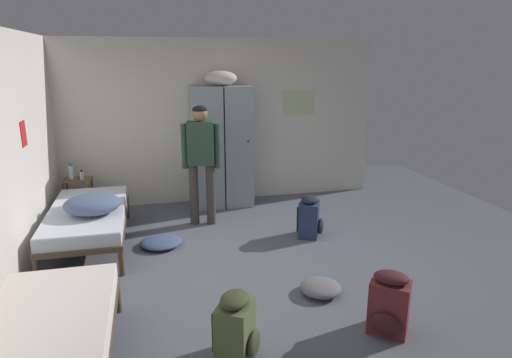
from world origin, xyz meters
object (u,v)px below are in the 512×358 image
(shelf_unit, at_px, (79,194))
(backpack_navy, at_px, (310,217))
(water_bottle, at_px, (71,172))
(lotion_bottle, at_px, (82,175))
(locker_bank, at_px, (222,144))
(clothes_pile_denim, at_px, (161,242))
(bed_left_front, at_px, (43,341))
(bedding_heap, at_px, (92,204))
(backpack_maroon, at_px, (389,304))
(person_traveler, at_px, (201,154))
(backpack_olive, at_px, (236,328))
(clothes_pile_grey, at_px, (321,288))
(bed_left_rear, at_px, (88,216))

(shelf_unit, height_order, backpack_navy, shelf_unit)
(water_bottle, relative_size, lotion_bottle, 1.62)
(locker_bank, distance_m, clothes_pile_denim, 1.98)
(shelf_unit, relative_size, bed_left_front, 0.30)
(bedding_heap, bearing_deg, shelf_unit, 104.17)
(water_bottle, height_order, backpack_maroon, water_bottle)
(backpack_navy, bearing_deg, person_traveler, 148.77)
(locker_bank, relative_size, water_bottle, 9.16)
(bedding_heap, xyz_separation_m, backpack_olive, (1.25, -2.32, -0.35))
(backpack_navy, bearing_deg, water_bottle, 153.75)
(person_traveler, xyz_separation_m, backpack_olive, (-0.11, -2.97, -0.74))
(clothes_pile_grey, bearing_deg, bed_left_front, -161.33)
(person_traveler, bearing_deg, backpack_maroon, -67.81)
(bed_left_rear, bearing_deg, shelf_unit, 102.26)
(water_bottle, bearing_deg, backpack_navy, -26.25)
(bed_left_front, height_order, bedding_heap, bedding_heap)
(shelf_unit, xyz_separation_m, backpack_olive, (1.60, -3.69, -0.09))
(bed_left_front, xyz_separation_m, water_bottle, (-0.33, 3.74, 0.29))
(bedding_heap, distance_m, clothes_pile_grey, 2.78)
(person_traveler, distance_m, clothes_pile_denim, 1.30)
(backpack_navy, height_order, clothes_pile_denim, backpack_navy)
(lotion_bottle, bearing_deg, backpack_navy, -26.47)
(backpack_maroon, bearing_deg, bed_left_front, -178.70)
(lotion_bottle, xyz_separation_m, backpack_navy, (2.93, -1.46, -0.37))
(bed_left_front, distance_m, clothes_pile_denim, 2.52)
(bedding_heap, height_order, clothes_pile_grey, bedding_heap)
(bed_left_rear, xyz_separation_m, bedding_heap, (0.10, -0.22, 0.22))
(lotion_bottle, height_order, clothes_pile_grey, lotion_bottle)
(bedding_heap, bearing_deg, lotion_bottle, 101.73)
(bed_left_rear, xyz_separation_m, clothes_pile_denim, (0.85, -0.22, -0.33))
(water_bottle, xyz_separation_m, clothes_pile_grey, (2.67, -2.95, -0.61))
(bed_left_front, height_order, bed_left_rear, same)
(locker_bank, xyz_separation_m, backpack_maroon, (0.79, -3.72, -0.71))
(locker_bank, xyz_separation_m, shelf_unit, (-2.12, -0.06, -0.62))
(bed_left_rear, xyz_separation_m, backpack_navy, (2.75, -0.35, -0.12))
(person_traveler, bearing_deg, backpack_navy, -31.23)
(lotion_bottle, height_order, backpack_olive, lotion_bottle)
(backpack_navy, distance_m, backpack_maroon, 2.16)
(water_bottle, height_order, clothes_pile_denim, water_bottle)
(clothes_pile_denim, bearing_deg, shelf_unit, 128.83)
(shelf_unit, distance_m, bed_left_front, 3.73)
(shelf_unit, relative_size, backpack_olive, 1.04)
(locker_bank, distance_m, clothes_pile_grey, 3.15)
(shelf_unit, distance_m, backpack_maroon, 4.67)
(lotion_bottle, bearing_deg, shelf_unit, 150.26)
(shelf_unit, distance_m, backpack_navy, 3.36)
(bed_left_rear, height_order, clothes_pile_denim, bed_left_rear)
(bed_left_front, relative_size, clothes_pile_grey, 4.63)
(locker_bank, relative_size, bedding_heap, 3.22)
(bed_left_front, distance_m, bedding_heap, 2.36)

